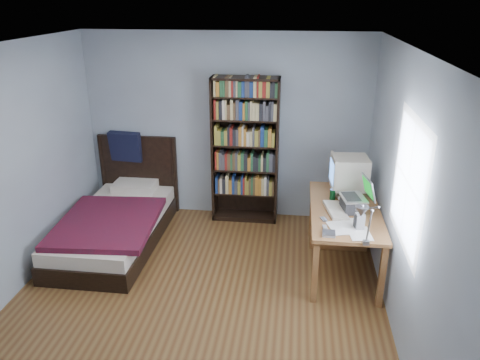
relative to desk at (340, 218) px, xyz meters
The scene contains 14 objects.
room 2.11m from the desk, 139.74° to the right, with size 4.20×4.24×2.50m.
desk is the anchor object (origin of this frame).
crt_monitor 0.58m from the desk, ahead, with size 0.43×0.40×0.47m.
laptop 0.63m from the desk, 79.82° to the right, with size 0.37×0.36×0.40m.
desk_lamp 1.73m from the desk, 89.55° to the right, with size 0.22×0.49×0.58m.
keyboard 0.62m from the desk, 102.46° to the right, with size 0.18×0.46×0.03m, color beige.
speaker 0.98m from the desk, 83.87° to the right, with size 0.08×0.08×0.17m, color gray.
soda_can 0.44m from the desk, 125.31° to the right, with size 0.07×0.07×0.12m, color black.
mouse 0.38m from the desk, 102.56° to the right, with size 0.06×0.11×0.04m, color silver.
phone_silver 0.84m from the desk, 108.86° to the right, with size 0.05×0.09×0.02m, color #B7B7BC.
phone_grey 1.00m from the desk, 105.01° to the right, with size 0.04×0.08×0.02m, color gray.
external_drive 1.12m from the desk, 101.40° to the right, with size 0.13×0.13×0.03m, color gray.
bookshelf 1.52m from the desk, 150.88° to the left, with size 0.88×0.30×1.96m.
bed 2.77m from the desk, behind, with size 1.20×2.13×1.16m.
Camera 1 is at (0.93, -3.92, 2.92)m, focal length 35.00 mm.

